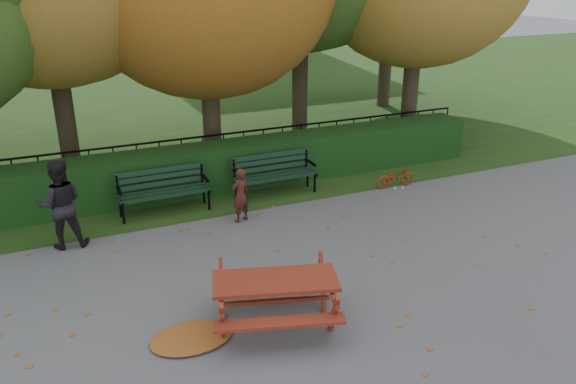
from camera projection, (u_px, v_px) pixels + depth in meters
name	position (u px, v px, depth m)	size (l,w,h in m)	color
ground	(301.00, 285.00, 8.72)	(90.00, 90.00, 0.00)	slate
grass_strip	(138.00, 103.00, 20.59)	(90.00, 90.00, 0.00)	#193512
hedge	(214.00, 168.00, 12.35)	(13.00, 0.90, 1.00)	black
iron_fence	(204.00, 156.00, 13.02)	(14.00, 0.04, 1.02)	black
bench_left	(163.00, 188.00, 11.17)	(1.80, 0.57, 0.88)	black
bench_right	(274.00, 171.00, 12.08)	(1.80, 0.57, 0.88)	black
picnic_table	(275.00, 289.00, 7.56)	(1.99, 1.78, 0.81)	maroon
leaf_pile	(192.00, 337.00, 7.42)	(1.10, 0.76, 0.08)	brown
leaf_scatter	(293.00, 276.00, 8.97)	(9.00, 5.70, 0.01)	brown
child	(240.00, 195.00, 10.74)	(0.39, 0.26, 1.08)	#3F1B14
adult	(60.00, 204.00, 9.66)	(0.78, 0.61, 1.60)	black
bicycle	(395.00, 177.00, 12.55)	(0.32, 0.92, 0.48)	#AA170F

